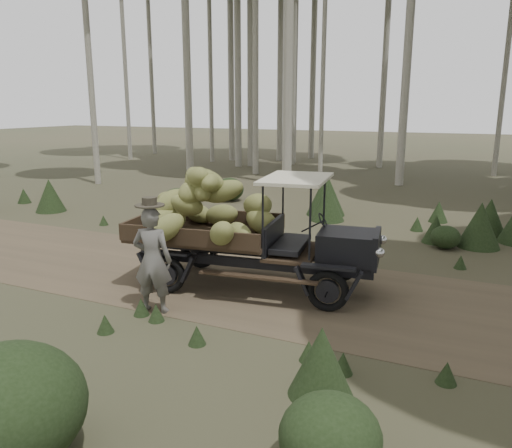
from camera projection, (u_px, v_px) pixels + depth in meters
The scene contains 5 objects.
ground at pixel (163, 270), 10.69m from camera, with size 120.00×120.00×0.00m, color #473D2B.
dirt_track at pixel (163, 270), 10.69m from camera, with size 70.00×4.00×0.01m, color brown.
banana_truck at pixel (228, 217), 9.56m from camera, with size 4.94×2.64×2.38m.
farmer at pixel (152, 259), 8.35m from camera, with size 0.75×0.59×1.99m.
undergrowth at pixel (131, 274), 8.79m from camera, with size 24.33×20.98×1.37m.
Camera 1 is at (6.01, -8.44, 3.45)m, focal length 35.00 mm.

